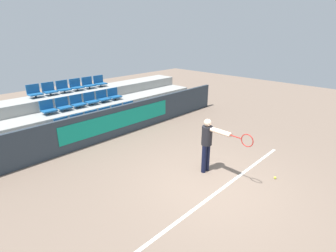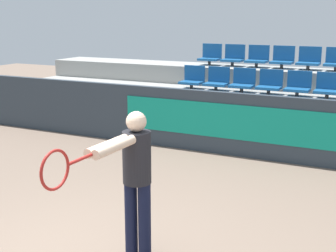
% 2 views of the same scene
% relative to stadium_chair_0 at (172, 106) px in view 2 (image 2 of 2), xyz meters
% --- Properties ---
extents(barrier_wall, '(11.60, 0.14, 1.12)m').
position_rel_stadium_chair_0_xyz_m(barrier_wall, '(1.45, -0.74, -0.07)').
color(barrier_wall, '#2D3842').
rests_on(barrier_wall, ground).
extents(bleacher_tier_front, '(11.20, 1.07, 0.42)m').
position_rel_stadium_chair_0_xyz_m(bleacher_tier_front, '(1.44, -0.12, -0.42)').
color(bleacher_tier_front, '#9E9E99').
rests_on(bleacher_tier_front, ground).
extents(bleacher_tier_middle, '(11.20, 1.07, 0.84)m').
position_rel_stadium_chair_0_xyz_m(bleacher_tier_middle, '(1.44, 0.95, -0.21)').
color(bleacher_tier_middle, '#9E9E99').
rests_on(bleacher_tier_middle, ground).
extents(bleacher_tier_back, '(11.20, 1.07, 1.26)m').
position_rel_stadium_chair_0_xyz_m(bleacher_tier_back, '(1.44, 2.02, 0.00)').
color(bleacher_tier_back, '#9E9E99').
rests_on(bleacher_tier_back, ground).
extents(stadium_chair_0, '(0.48, 0.39, 0.50)m').
position_rel_stadium_chair_0_xyz_m(stadium_chair_0, '(0.00, 0.00, 0.00)').
color(stadium_chair_0, '#333333').
rests_on(stadium_chair_0, bleacher_tier_front).
extents(stadium_chair_1, '(0.48, 0.39, 0.50)m').
position_rel_stadium_chair_0_xyz_m(stadium_chair_1, '(0.57, 0.00, 0.00)').
color(stadium_chair_1, '#333333').
rests_on(stadium_chair_1, bleacher_tier_front).
extents(stadium_chair_2, '(0.48, 0.39, 0.50)m').
position_rel_stadium_chair_0_xyz_m(stadium_chair_2, '(1.15, 0.00, 0.00)').
color(stadium_chair_2, '#333333').
rests_on(stadium_chair_2, bleacher_tier_front).
extents(stadium_chair_3, '(0.48, 0.39, 0.50)m').
position_rel_stadium_chair_0_xyz_m(stadium_chair_3, '(1.72, 0.00, 0.00)').
color(stadium_chair_3, '#333333').
rests_on(stadium_chair_3, bleacher_tier_front).
extents(stadium_chair_4, '(0.48, 0.39, 0.50)m').
position_rel_stadium_chair_0_xyz_m(stadium_chair_4, '(2.30, 0.00, 0.00)').
color(stadium_chair_4, '#333333').
rests_on(stadium_chair_4, bleacher_tier_front).
extents(stadium_chair_5, '(0.48, 0.39, 0.50)m').
position_rel_stadium_chair_0_xyz_m(stadium_chair_5, '(2.87, 0.00, 0.00)').
color(stadium_chair_5, '#333333').
rests_on(stadium_chair_5, bleacher_tier_front).
extents(stadium_chair_6, '(0.48, 0.39, 0.50)m').
position_rel_stadium_chair_0_xyz_m(stadium_chair_6, '(0.00, 1.07, 0.42)').
color(stadium_chair_6, '#333333').
rests_on(stadium_chair_6, bleacher_tier_middle).
extents(stadium_chair_7, '(0.48, 0.39, 0.50)m').
position_rel_stadium_chair_0_xyz_m(stadium_chair_7, '(0.57, 1.07, 0.42)').
color(stadium_chair_7, '#333333').
rests_on(stadium_chair_7, bleacher_tier_middle).
extents(stadium_chair_8, '(0.48, 0.39, 0.50)m').
position_rel_stadium_chair_0_xyz_m(stadium_chair_8, '(1.15, 1.07, 0.42)').
color(stadium_chair_8, '#333333').
rests_on(stadium_chair_8, bleacher_tier_middle).
extents(stadium_chair_9, '(0.48, 0.39, 0.50)m').
position_rel_stadium_chair_0_xyz_m(stadium_chair_9, '(1.72, 1.07, 0.42)').
color(stadium_chair_9, '#333333').
rests_on(stadium_chair_9, bleacher_tier_middle).
extents(stadium_chair_10, '(0.48, 0.39, 0.50)m').
position_rel_stadium_chair_0_xyz_m(stadium_chair_10, '(2.30, 1.07, 0.42)').
color(stadium_chair_10, '#333333').
rests_on(stadium_chair_10, bleacher_tier_middle).
extents(stadium_chair_11, '(0.48, 0.39, 0.50)m').
position_rel_stadium_chair_0_xyz_m(stadium_chair_11, '(2.87, 1.07, 0.42)').
color(stadium_chair_11, '#333333').
rests_on(stadium_chair_11, bleacher_tier_middle).
extents(stadium_chair_12, '(0.48, 0.39, 0.50)m').
position_rel_stadium_chair_0_xyz_m(stadium_chair_12, '(0.00, 2.15, 0.84)').
color(stadium_chair_12, '#333333').
rests_on(stadium_chair_12, bleacher_tier_back).
extents(stadium_chair_13, '(0.48, 0.39, 0.50)m').
position_rel_stadium_chair_0_xyz_m(stadium_chair_13, '(0.57, 2.15, 0.84)').
color(stadium_chair_13, '#333333').
rests_on(stadium_chair_13, bleacher_tier_back).
extents(stadium_chair_14, '(0.48, 0.39, 0.50)m').
position_rel_stadium_chair_0_xyz_m(stadium_chair_14, '(1.15, 2.15, 0.84)').
color(stadium_chair_14, '#333333').
rests_on(stadium_chair_14, bleacher_tier_back).
extents(stadium_chair_15, '(0.48, 0.39, 0.50)m').
position_rel_stadium_chair_0_xyz_m(stadium_chair_15, '(1.72, 2.15, 0.84)').
color(stadium_chair_15, '#333333').
rests_on(stadium_chair_15, bleacher_tier_back).
extents(stadium_chair_16, '(0.48, 0.39, 0.50)m').
position_rel_stadium_chair_0_xyz_m(stadium_chair_16, '(2.30, 2.15, 0.84)').
color(stadium_chair_16, '#333333').
rests_on(stadium_chair_16, bleacher_tier_back).
extents(tennis_player, '(0.29, 1.47, 1.53)m').
position_rel_stadium_chair_0_xyz_m(tennis_player, '(1.83, -4.71, 0.30)').
color(tennis_player, black).
rests_on(tennis_player, ground).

